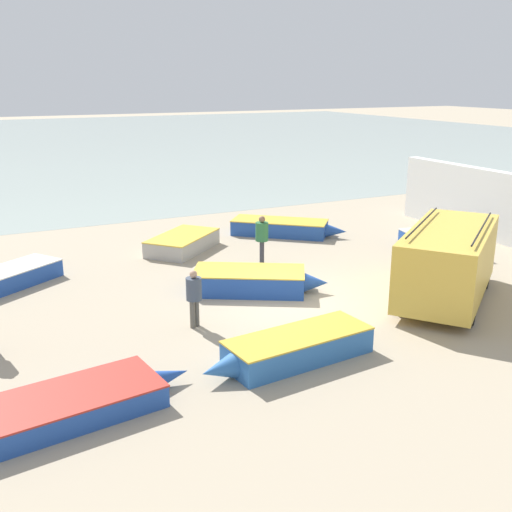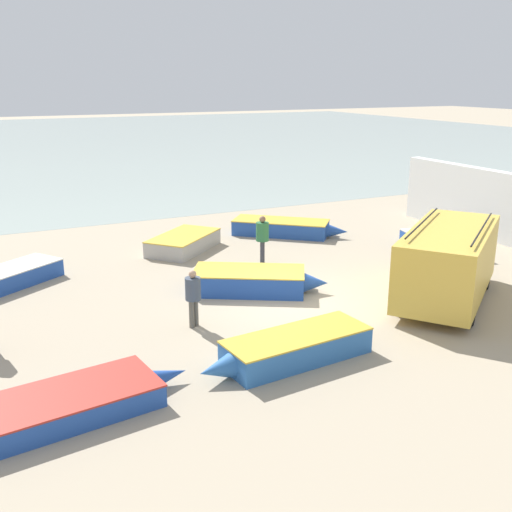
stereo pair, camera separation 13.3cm
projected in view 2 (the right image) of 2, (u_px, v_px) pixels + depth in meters
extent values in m
plane|color=tan|center=(284.00, 299.00, 18.05)|extent=(200.00, 200.00, 0.00)
cube|color=#99A89E|center=(51.00, 142.00, 63.01)|extent=(120.00, 80.00, 0.01)
cube|color=gold|center=(448.00, 261.00, 17.62)|extent=(5.47, 4.89, 1.92)
cube|color=black|center=(461.00, 255.00, 20.05)|extent=(1.27, 1.62, 0.86)
cube|color=#1E232D|center=(464.00, 224.00, 19.67)|extent=(1.19, 1.53, 0.62)
cylinder|color=black|center=(425.00, 271.00, 19.67)|extent=(0.65, 0.57, 0.65)
cylinder|color=black|center=(486.00, 279.00, 18.86)|extent=(0.65, 0.57, 0.65)
cylinder|color=black|center=(401.00, 302.00, 16.89)|extent=(0.65, 0.57, 0.65)
cylinder|color=black|center=(470.00, 314.00, 16.08)|extent=(0.65, 0.57, 0.65)
cylinder|color=black|center=(423.00, 222.00, 17.67)|extent=(3.45, 2.66, 0.05)
cylinder|color=black|center=(482.00, 228.00, 16.95)|extent=(3.45, 2.66, 0.05)
cube|color=#234CA3|center=(249.00, 281.00, 18.67)|extent=(3.75, 3.08, 0.65)
cone|color=#234CA3|center=(316.00, 283.00, 18.52)|extent=(0.96, 0.90, 0.61)
cube|color=gold|center=(249.00, 273.00, 18.59)|extent=(0.90, 1.38, 0.05)
cube|color=gold|center=(249.00, 271.00, 18.57)|extent=(3.79, 3.11, 0.04)
cube|color=#234CA3|center=(281.00, 228.00, 25.45)|extent=(3.96, 3.66, 0.60)
cone|color=#234CA3|center=(337.00, 231.00, 24.87)|extent=(1.03, 0.99, 0.57)
cube|color=gold|center=(281.00, 222.00, 25.38)|extent=(1.02, 1.16, 0.05)
cube|color=gold|center=(281.00, 220.00, 25.36)|extent=(4.00, 3.70, 0.04)
cube|color=#234CA3|center=(60.00, 407.00, 11.69)|extent=(4.03, 2.14, 0.45)
cone|color=#234CA3|center=(168.00, 375.00, 12.94)|extent=(0.90, 0.55, 0.43)
cube|color=#B22D23|center=(59.00, 400.00, 11.65)|extent=(0.41, 1.49, 0.05)
cube|color=#B22D23|center=(59.00, 396.00, 11.62)|extent=(4.07, 2.17, 0.04)
cube|color=#234CA3|center=(440.00, 245.00, 23.14)|extent=(2.25, 3.71, 0.45)
cone|color=#234CA3|center=(473.00, 260.00, 21.19)|extent=(0.56, 0.83, 0.43)
cube|color=silver|center=(441.00, 241.00, 23.10)|extent=(1.53, 0.47, 0.05)
cube|color=silver|center=(441.00, 238.00, 23.07)|extent=(2.28, 3.74, 0.04)
cube|color=#234CA3|center=(6.00, 279.00, 19.07)|extent=(3.68, 3.12, 0.54)
cube|color=silver|center=(6.00, 273.00, 19.01)|extent=(0.86, 1.13, 0.05)
cube|color=silver|center=(5.00, 270.00, 18.98)|extent=(3.72, 3.15, 0.04)
cube|color=#2D66AD|center=(297.00, 347.00, 14.12)|extent=(3.65, 1.65, 0.60)
cone|color=#2D66AD|center=(216.00, 370.00, 13.04)|extent=(0.83, 0.65, 0.57)
cube|color=gold|center=(297.00, 338.00, 14.05)|extent=(0.32, 1.21, 0.05)
cube|color=gold|center=(297.00, 335.00, 14.03)|extent=(3.69, 1.67, 0.04)
cube|color=#ADA89E|center=(184.00, 243.00, 23.11)|extent=(3.41, 3.29, 0.58)
cone|color=#ADA89E|center=(206.00, 232.00, 24.77)|extent=(0.87, 0.86, 0.55)
cube|color=gold|center=(183.00, 237.00, 23.05)|extent=(1.17, 1.29, 0.05)
cube|color=gold|center=(183.00, 235.00, 23.02)|extent=(3.44, 3.33, 0.04)
cylinder|color=#5B564C|center=(196.00, 312.00, 16.03)|extent=(0.14, 0.14, 0.77)
cylinder|color=#5B564C|center=(192.00, 314.00, 15.90)|extent=(0.14, 0.14, 0.77)
cylinder|color=#424C5B|center=(193.00, 289.00, 15.77)|extent=(0.42, 0.42, 0.61)
sphere|color=tan|center=(192.00, 274.00, 15.65)|extent=(0.21, 0.21, 0.21)
cylinder|color=#38383D|center=(262.00, 251.00, 21.52)|extent=(0.16, 0.16, 0.85)
cylinder|color=#38383D|center=(262.00, 253.00, 21.35)|extent=(0.16, 0.16, 0.85)
cylinder|color=#2D6B3D|center=(262.00, 232.00, 21.22)|extent=(0.46, 0.46, 0.67)
sphere|color=#8C664C|center=(262.00, 219.00, 21.10)|extent=(0.23, 0.23, 0.23)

